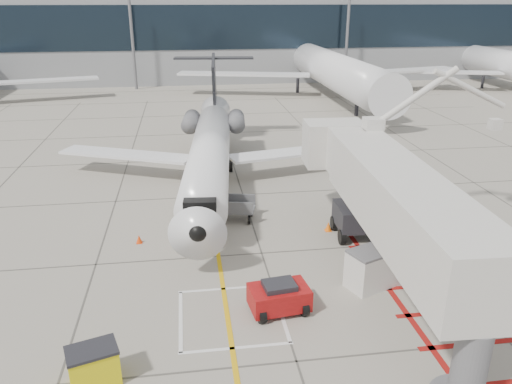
{
  "coord_description": "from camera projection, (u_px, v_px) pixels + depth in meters",
  "views": [
    {
      "loc": [
        -3.39,
        -17.72,
        11.82
      ],
      "look_at": [
        0.0,
        6.0,
        2.5
      ],
      "focal_mm": 35.0,
      "sensor_mm": 36.0,
      "label": 1
    }
  ],
  "objects": [
    {
      "name": "ground_plane",
      "position": [
        276.0,
        298.0,
        21.08
      ],
      "size": [
        260.0,
        260.0,
        0.0
      ],
      "primitive_type": "plane",
      "color": "gray",
      "rests_on": "ground"
    },
    {
      "name": "regional_jet",
      "position": [
        207.0,
        141.0,
        30.6
      ],
      "size": [
        24.88,
        30.09,
        7.35
      ],
      "primitive_type": null,
      "rotation": [
        0.0,
        0.0,
        -0.1
      ],
      "color": "white",
      "rests_on": "ground_plane"
    },
    {
      "name": "jet_bridge",
      "position": [
        402.0,
        217.0,
        19.98
      ],
      "size": [
        9.45,
        18.56,
        7.27
      ],
      "primitive_type": null,
      "rotation": [
        0.0,
        0.0,
        -0.05
      ],
      "color": "silver",
      "rests_on": "ground_plane"
    },
    {
      "name": "pushback_tug",
      "position": [
        279.0,
        296.0,
        19.98
      ],
      "size": [
        2.51,
        1.75,
        1.37
      ],
      "primitive_type": null,
      "rotation": [
        0.0,
        0.0,
        0.13
      ],
      "color": "#9B0F10",
      "rests_on": "ground_plane"
    },
    {
      "name": "spill_bin",
      "position": [
        94.0,
        366.0,
        16.22
      ],
      "size": [
        1.79,
        1.46,
        1.35
      ],
      "primitive_type": null,
      "rotation": [
        0.0,
        0.0,
        0.31
      ],
      "color": "yellow",
      "rests_on": "ground_plane"
    },
    {
      "name": "baggage_cart",
      "position": [
        235.0,
        208.0,
        28.32
      ],
      "size": [
        2.44,
        1.85,
        1.38
      ],
      "primitive_type": null,
      "rotation": [
        0.0,
        0.0,
        -0.23
      ],
      "color": "#525357",
      "rests_on": "ground_plane"
    },
    {
      "name": "ground_power_unit",
      "position": [
        373.0,
        268.0,
        21.69
      ],
      "size": [
        2.54,
        2.04,
        1.75
      ],
      "primitive_type": null,
      "rotation": [
        0.0,
        0.0,
        0.39
      ],
      "color": "silver",
      "rests_on": "ground_plane"
    },
    {
      "name": "cone_nose",
      "position": [
        139.0,
        239.0,
        25.74
      ],
      "size": [
        0.32,
        0.32,
        0.44
      ],
      "primitive_type": "cone",
      "color": "red",
      "rests_on": "ground_plane"
    },
    {
      "name": "cone_side",
      "position": [
        328.0,
        226.0,
        27.08
      ],
      "size": [
        0.37,
        0.37,
        0.51
      ],
      "primitive_type": "cone",
      "color": "orange",
      "rests_on": "ground_plane"
    },
    {
      "name": "terminal_building",
      "position": [
        261.0,
        29.0,
        84.44
      ],
      "size": [
        180.0,
        28.0,
        14.0
      ],
      "primitive_type": "cube",
      "color": "gray",
      "rests_on": "ground_plane"
    },
    {
      "name": "terminal_glass_band",
      "position": [
        276.0,
        27.0,
        71.12
      ],
      "size": [
        180.0,
        0.1,
        6.0
      ],
      "primitive_type": "cube",
      "color": "black",
      "rests_on": "ground_plane"
    },
    {
      "name": "bg_aircraft_c",
      "position": [
        327.0,
        45.0,
        63.18
      ],
      "size": [
        38.02,
        42.25,
        12.67
      ],
      "primitive_type": null,
      "color": "silver",
      "rests_on": "ground_plane"
    }
  ]
}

